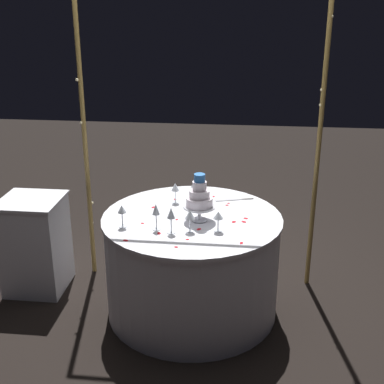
{
  "coord_description": "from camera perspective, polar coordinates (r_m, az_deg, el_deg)",
  "views": [
    {
      "loc": [
        0.37,
        -3.31,
        2.19
      ],
      "look_at": [
        0.0,
        0.0,
        0.94
      ],
      "focal_mm": 48.53,
      "sensor_mm": 36.0,
      "label": 1
    }
  ],
  "objects": [
    {
      "name": "rose_petal_0",
      "position": [
        3.3,
        -0.51,
        -5.22
      ],
      "size": [
        0.03,
        0.03,
        0.0
      ],
      "primitive_type": "ellipsoid",
      "rotation": [
        0.0,
        0.0,
        3.57
      ],
      "color": "red",
      "rests_on": "main_table"
    },
    {
      "name": "rose_petal_4",
      "position": [
        3.83,
        3.87,
        -1.44
      ],
      "size": [
        0.03,
        0.02,
        0.0
      ],
      "primitive_type": "ellipsoid",
      "rotation": [
        0.0,
        0.0,
        6.21
      ],
      "color": "red",
      "rests_on": "main_table"
    },
    {
      "name": "rose_petal_3",
      "position": [
        3.8,
        -4.19,
        -1.67
      ],
      "size": [
        0.05,
        0.04,
        0.0
      ],
      "primitive_type": "ellipsoid",
      "rotation": [
        0.0,
        0.0,
        0.4
      ],
      "color": "red",
      "rests_on": "main_table"
    },
    {
      "name": "rose_petal_5",
      "position": [
        3.99,
        2.39,
        -0.5
      ],
      "size": [
        0.02,
        0.03,
        0.0
      ],
      "primitive_type": "ellipsoid",
      "rotation": [
        0.0,
        0.0,
        4.88
      ],
      "color": "red",
      "rests_on": "main_table"
    },
    {
      "name": "rose_petal_8",
      "position": [
        3.2,
        -1.76,
        -6.06
      ],
      "size": [
        0.03,
        0.02,
        0.0
      ],
      "primitive_type": "ellipsoid",
      "rotation": [
        0.0,
        0.0,
        6.11
      ],
      "color": "red",
      "rests_on": "main_table"
    },
    {
      "name": "wine_glass_5",
      "position": [
        3.36,
        -0.23,
        -2.58
      ],
      "size": [
        0.07,
        0.07,
        0.15
      ],
      "color": "silver",
      "rests_on": "main_table"
    },
    {
      "name": "tiered_cake",
      "position": [
        3.5,
        0.82,
        -0.62
      ],
      "size": [
        0.22,
        0.22,
        0.34
      ],
      "color": "silver",
      "rests_on": "main_table"
    },
    {
      "name": "rose_petal_1",
      "position": [
        3.56,
        5.71,
        -3.27
      ],
      "size": [
        0.05,
        0.04,
        0.0
      ],
      "primitive_type": "ellipsoid",
      "rotation": [
        0.0,
        0.0,
        5.58
      ],
      "color": "red",
      "rests_on": "main_table"
    },
    {
      "name": "rose_petal_15",
      "position": [
        3.93,
        -1.87,
        -0.81
      ],
      "size": [
        0.03,
        0.04,
        0.0
      ],
      "primitive_type": "ellipsoid",
      "rotation": [
        0.0,
        0.0,
        2.14
      ],
      "color": "red",
      "rests_on": "main_table"
    },
    {
      "name": "main_table",
      "position": [
        3.79,
        0.0,
        -7.94
      ],
      "size": [
        1.27,
        1.27,
        0.75
      ],
      "color": "white",
      "rests_on": "ground"
    },
    {
      "name": "rose_petal_9",
      "position": [
        3.54,
        -5.47,
        -3.43
      ],
      "size": [
        0.03,
        0.02,
        0.0
      ],
      "primitive_type": "ellipsoid",
      "rotation": [
        0.0,
        0.0,
        3.02
      ],
      "color": "red",
      "rests_on": "main_table"
    },
    {
      "name": "cake_knife",
      "position": [
        3.94,
        4.96,
        -0.8
      ],
      "size": [
        0.29,
        0.1,
        0.01
      ],
      "color": "silver",
      "rests_on": "main_table"
    },
    {
      "name": "decorative_arch",
      "position": [
        3.86,
        0.81,
        11.17
      ],
      "size": [
        1.83,
        0.06,
        2.47
      ],
      "color": "olive",
      "rests_on": "ground"
    },
    {
      "name": "rose_petal_14",
      "position": [
        3.31,
        -7.31,
        -5.29
      ],
      "size": [
        0.04,
        0.03,
        0.0
      ],
      "primitive_type": "ellipsoid",
      "rotation": [
        0.0,
        0.0,
        6.06
      ],
      "color": "red",
      "rests_on": "main_table"
    },
    {
      "name": "rose_petal_11",
      "position": [
        3.43,
        0.76,
        -4.11
      ],
      "size": [
        0.04,
        0.04,
        0.0
      ],
      "primitive_type": "ellipsoid",
      "rotation": [
        0.0,
        0.0,
        0.89
      ],
      "color": "red",
      "rests_on": "main_table"
    },
    {
      "name": "ground_plane",
      "position": [
        3.99,
        0.0,
        -12.69
      ],
      "size": [
        12.0,
        12.0,
        0.0
      ],
      "primitive_type": "plane",
      "color": "black"
    },
    {
      "name": "wine_glass_0",
      "position": [
        3.37,
        2.9,
        -2.66
      ],
      "size": [
        0.07,
        0.07,
        0.14
      ],
      "color": "silver",
      "rests_on": "main_table"
    },
    {
      "name": "rose_petal_16",
      "position": [
        3.38,
        -3.64,
        -4.55
      ],
      "size": [
        0.03,
        0.04,
        0.0
      ],
      "primitive_type": "ellipsoid",
      "rotation": [
        0.0,
        0.0,
        1.83
      ],
      "color": "red",
      "rests_on": "main_table"
    },
    {
      "name": "wine_glass_1",
      "position": [
        3.84,
        0.2,
        0.57
      ],
      "size": [
        0.07,
        0.07,
        0.16
      ],
      "color": "silver",
      "rests_on": "main_table"
    },
    {
      "name": "wine_glass_2",
      "position": [
        3.39,
        -3.98,
        -2.07
      ],
      "size": [
        0.06,
        0.06,
        0.18
      ],
      "color": "silver",
      "rests_on": "main_table"
    },
    {
      "name": "rose_petal_12",
      "position": [
        3.55,
        4.61,
        -3.29
      ],
      "size": [
        0.04,
        0.04,
        0.0
      ],
      "primitive_type": "ellipsoid",
      "rotation": [
        0.0,
        0.0,
        4.09
      ],
      "color": "red",
      "rests_on": "main_table"
    },
    {
      "name": "rose_petal_10",
      "position": [
        3.62,
        5.94,
        -2.89
      ],
      "size": [
        0.04,
        0.04,
        0.0
      ],
      "primitive_type": "ellipsoid",
      "rotation": [
        0.0,
        0.0,
        5.91
      ],
      "color": "red",
      "rests_on": "main_table"
    },
    {
      "name": "rose_petal_7",
      "position": [
        4.11,
        1.29,
        0.15
      ],
      "size": [
        0.04,
        0.03,
        0.0
      ],
      "primitive_type": "ellipsoid",
      "rotation": [
        0.0,
        0.0,
        3.45
      ],
      "color": "red",
      "rests_on": "main_table"
    },
    {
      "name": "wine_glass_3",
      "position": [
        3.34,
        -2.32,
        -2.48
      ],
      "size": [
        0.06,
        0.06,
        0.18
      ],
      "color": "silver",
      "rests_on": "main_table"
    },
    {
      "name": "rose_petal_13",
      "position": [
        3.87,
        4.05,
        -1.24
      ],
      "size": [
        0.03,
        0.03,
        0.0
      ],
      "primitive_type": "ellipsoid",
      "rotation": [
        0.0,
        0.0,
        0.51
      ],
      "color": "red",
      "rests_on": "main_table"
    },
    {
      "name": "rose_petal_2",
      "position": [
        3.26,
        5.45,
        -5.59
      ],
      "size": [
        0.03,
        0.04,
        0.0
      ],
      "primitive_type": "ellipsoid",
      "rotation": [
        0.0,
        0.0,
        1.29
      ],
      "color": "red",
      "rests_on": "main_table"
    },
    {
      "name": "rose_petal_6",
      "position": [
        3.58,
        -1.68,
        -3.03
      ],
      "size": [
        0.02,
        0.03,
        0.0
      ],
      "primitive_type": "ellipsoid",
      "rotation": [
        0.0,
        0.0,
        4.44
      ],
      "color": "red",
      "rests_on": "main_table"
    },
    {
      "name": "side_table",
      "position": [
        4.26,
        -16.85,
        -5.5
      ],
      "size": [
        0.46,
        0.46,
        0.76
      ],
      "color": "white",
      "rests_on": "ground"
    },
    {
      "name": "wine_glass_4",
      "position": [
        3.84,
        -1.86,
        0.43
      ],
      "size": [
        0.06,
        0.06,
        0.15
      ],
      "color": "silver",
      "rests_on": "main_table"
    },
    {
      "name": "wine_glass_6",
      "position": [
        3.46,
        -7.71,
        -2.03
      ],
      "size": [
        0.06,
        0.06,
        0.15
      ],
      "color": "silver",
      "rests_on": "main_table"
    }
  ]
}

